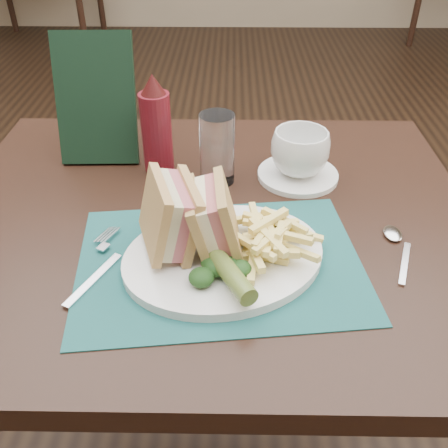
# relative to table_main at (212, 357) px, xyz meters

# --- Properties ---
(floor) EXTENTS (7.00, 7.00, 0.00)m
(floor) POSITION_rel_table_main_xyz_m (0.00, 0.50, -0.38)
(floor) COLOR black
(floor) RESTS_ON ground
(wall_back) EXTENTS (6.00, 0.00, 6.00)m
(wall_back) POSITION_rel_table_main_xyz_m (0.00, 4.00, -0.38)
(wall_back) COLOR tan
(wall_back) RESTS_ON ground
(table_main) EXTENTS (0.90, 0.75, 0.75)m
(table_main) POSITION_rel_table_main_xyz_m (0.00, 0.00, 0.00)
(table_main) COLOR black
(table_main) RESTS_ON ground
(placemat) EXTENTS (0.45, 0.34, 0.00)m
(placemat) POSITION_rel_table_main_xyz_m (0.02, -0.13, 0.38)
(placemat) COLOR #184F4D
(placemat) RESTS_ON table_main
(plate) EXTENTS (0.37, 0.33, 0.01)m
(plate) POSITION_rel_table_main_xyz_m (0.03, -0.12, 0.38)
(plate) COLOR white
(plate) RESTS_ON placemat
(sandwich_half_a) EXTENTS (0.11, 0.13, 0.11)m
(sandwich_half_a) POSITION_rel_table_main_xyz_m (-0.07, -0.12, 0.45)
(sandwich_half_a) COLOR tan
(sandwich_half_a) RESTS_ON plate
(sandwich_half_b) EXTENTS (0.09, 0.11, 0.11)m
(sandwich_half_b) POSITION_rel_table_main_xyz_m (-0.01, -0.11, 0.45)
(sandwich_half_b) COLOR tan
(sandwich_half_b) RESTS_ON plate
(kale_garnish) EXTENTS (0.11, 0.08, 0.03)m
(kale_garnish) POSITION_rel_table_main_xyz_m (0.03, -0.17, 0.41)
(kale_garnish) COLOR #153413
(kale_garnish) RESTS_ON plate
(pickle_spear) EXTENTS (0.08, 0.12, 0.03)m
(pickle_spear) POSITION_rel_table_main_xyz_m (0.03, -0.19, 0.41)
(pickle_spear) COLOR #516526
(pickle_spear) RESTS_ON plate
(fries_pile) EXTENTS (0.18, 0.20, 0.06)m
(fries_pile) POSITION_rel_table_main_xyz_m (0.10, -0.11, 0.42)
(fries_pile) COLOR #FFE97F
(fries_pile) RESTS_ON plate
(fork) EXTENTS (0.10, 0.17, 0.01)m
(fork) POSITION_rel_table_main_xyz_m (-0.16, -0.14, 0.38)
(fork) COLOR silver
(fork) RESTS_ON placemat
(spoon) EXTENTS (0.08, 0.15, 0.01)m
(spoon) POSITION_rel_table_main_xyz_m (0.29, -0.10, 0.38)
(spoon) COLOR silver
(spoon) RESTS_ON table_main
(saucer) EXTENTS (0.17, 0.17, 0.01)m
(saucer) POSITION_rel_table_main_xyz_m (0.16, 0.12, 0.38)
(saucer) COLOR white
(saucer) RESTS_ON table_main
(coffee_cup) EXTENTS (0.15, 0.15, 0.08)m
(coffee_cup) POSITION_rel_table_main_xyz_m (0.16, 0.12, 0.43)
(coffee_cup) COLOR white
(coffee_cup) RESTS_ON saucer
(drinking_glass) EXTENTS (0.08, 0.08, 0.13)m
(drinking_glass) POSITION_rel_table_main_xyz_m (0.01, 0.11, 0.44)
(drinking_glass) COLOR white
(drinking_glass) RESTS_ON table_main
(ketchup_bottle) EXTENTS (0.07, 0.07, 0.19)m
(ketchup_bottle) POSITION_rel_table_main_xyz_m (-0.10, 0.15, 0.47)
(ketchup_bottle) COLOR #590F18
(ketchup_bottle) RESTS_ON table_main
(check_presenter) EXTENTS (0.15, 0.10, 0.24)m
(check_presenter) POSITION_rel_table_main_xyz_m (-0.22, 0.20, 0.49)
(check_presenter) COLOR black
(check_presenter) RESTS_ON table_main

